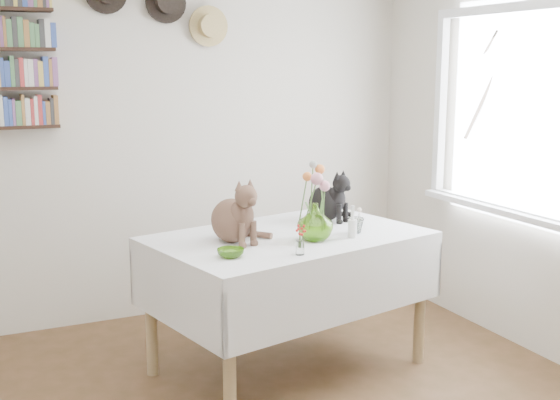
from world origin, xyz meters
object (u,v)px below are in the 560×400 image
tabby_cat (232,209)px  flower_vase (315,222)px  dining_table (288,268)px  black_cat (326,194)px

tabby_cat → flower_vase: 0.47m
dining_table → flower_vase: (0.08, -0.18, 0.31)m
tabby_cat → black_cat: bearing=5.2°
tabby_cat → black_cat: (0.73, 0.27, -0.02)m
tabby_cat → dining_table: bearing=-14.0°
dining_table → tabby_cat: tabby_cat is taller
tabby_cat → flower_vase: bearing=-36.6°
dining_table → black_cat: black_cat is taller
tabby_cat → black_cat: 0.78m
flower_vase → dining_table: bearing=114.4°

